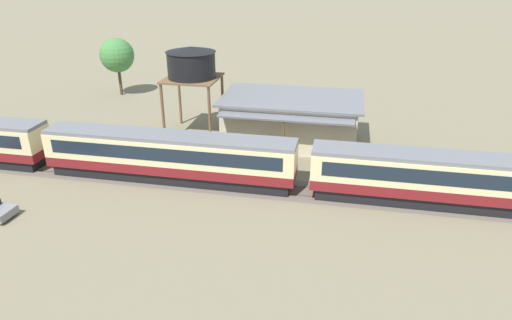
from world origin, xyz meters
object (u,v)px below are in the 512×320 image
at_px(passenger_train, 307,166).
at_px(station_building, 291,119).
at_px(water_tower, 191,64).
at_px(yard_tree_0, 117,55).

bearing_deg(passenger_train, station_building, 103.73).
distance_m(station_building, water_tower, 11.20).
xyz_separation_m(passenger_train, water_tower, (-12.65, 10.83, 4.96)).
relative_size(water_tower, yard_tree_0, 1.20).
relative_size(passenger_train, yard_tree_0, 11.71).
height_order(water_tower, yard_tree_0, water_tower).
bearing_deg(station_building, water_tower, 178.29).
height_order(passenger_train, station_building, station_building).
bearing_deg(passenger_train, yard_tree_0, 139.97).
bearing_deg(yard_tree_0, water_tower, -39.53).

